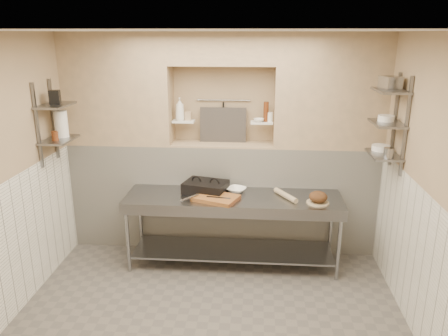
# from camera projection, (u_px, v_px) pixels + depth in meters

# --- Properties ---
(floor) EXTENTS (4.00, 3.90, 0.10)m
(floor) POSITION_uv_depth(u_px,v_px,m) (208.00, 326.00, 4.40)
(floor) COLOR #605A55
(floor) RESTS_ON ground
(ceiling) EXTENTS (4.00, 3.90, 0.10)m
(ceiling) POSITION_uv_depth(u_px,v_px,m) (205.00, 24.00, 3.54)
(ceiling) COLOR silver
(ceiling) RESTS_ON ground
(wall_right) EXTENTS (0.10, 3.90, 2.80)m
(wall_right) POSITION_uv_depth(u_px,v_px,m) (439.00, 198.00, 3.82)
(wall_right) COLOR tan
(wall_right) RESTS_ON ground
(wall_back) EXTENTS (4.00, 0.10, 2.80)m
(wall_back) POSITION_uv_depth(u_px,v_px,m) (224.00, 140.00, 5.87)
(wall_back) COLOR tan
(wall_back) RESTS_ON ground
(backwall_lower) EXTENTS (4.00, 0.40, 1.40)m
(backwall_lower) POSITION_uv_depth(u_px,v_px,m) (222.00, 195.00, 5.84)
(backwall_lower) COLOR white
(backwall_lower) RESTS_ON floor
(alcove_sill) EXTENTS (1.30, 0.40, 0.02)m
(alcove_sill) POSITION_uv_depth(u_px,v_px,m) (222.00, 144.00, 5.63)
(alcove_sill) COLOR tan
(alcove_sill) RESTS_ON backwall_lower
(backwall_pillar_left) EXTENTS (1.35, 0.40, 1.40)m
(backwall_pillar_left) POSITION_uv_depth(u_px,v_px,m) (118.00, 89.00, 5.53)
(backwall_pillar_left) COLOR tan
(backwall_pillar_left) RESTS_ON backwall_lower
(backwall_pillar_right) EXTENTS (1.35, 0.40, 1.40)m
(backwall_pillar_right) POSITION_uv_depth(u_px,v_px,m) (330.00, 91.00, 5.33)
(backwall_pillar_right) COLOR tan
(backwall_pillar_right) RESTS_ON backwall_lower
(backwall_header) EXTENTS (1.30, 0.40, 0.40)m
(backwall_header) POSITION_uv_depth(u_px,v_px,m) (222.00, 49.00, 5.28)
(backwall_header) COLOR tan
(backwall_header) RESTS_ON backwall_lower
(wainscot_left) EXTENTS (0.02, 3.90, 1.40)m
(wainscot_left) POSITION_uv_depth(u_px,v_px,m) (8.00, 252.00, 4.33)
(wainscot_left) COLOR white
(wainscot_left) RESTS_ON floor
(wainscot_right) EXTENTS (0.02, 3.90, 1.40)m
(wainscot_right) POSITION_uv_depth(u_px,v_px,m) (421.00, 269.00, 4.03)
(wainscot_right) COLOR white
(wainscot_right) RESTS_ON floor
(alcove_shelf_left) EXTENTS (0.28, 0.16, 0.02)m
(alcove_shelf_left) POSITION_uv_depth(u_px,v_px,m) (184.00, 121.00, 5.58)
(alcove_shelf_left) COLOR white
(alcove_shelf_left) RESTS_ON backwall_lower
(alcove_shelf_right) EXTENTS (0.28, 0.16, 0.02)m
(alcove_shelf_right) POSITION_uv_depth(u_px,v_px,m) (262.00, 122.00, 5.51)
(alcove_shelf_right) COLOR white
(alcove_shelf_right) RESTS_ON backwall_lower
(utensil_rail) EXTENTS (0.70, 0.02, 0.02)m
(utensil_rail) POSITION_uv_depth(u_px,v_px,m) (223.00, 100.00, 5.63)
(utensil_rail) COLOR gray
(utensil_rail) RESTS_ON wall_back
(hanging_steel) EXTENTS (0.02, 0.02, 0.30)m
(hanging_steel) POSITION_uv_depth(u_px,v_px,m) (223.00, 114.00, 5.67)
(hanging_steel) COLOR black
(hanging_steel) RESTS_ON utensil_rail
(splash_panel) EXTENTS (0.60, 0.08, 0.45)m
(splash_panel) POSITION_uv_depth(u_px,v_px,m) (223.00, 125.00, 5.66)
(splash_panel) COLOR #383330
(splash_panel) RESTS_ON alcove_sill
(shelf_rail_left_a) EXTENTS (0.03, 0.03, 0.95)m
(shelf_rail_left_a) POSITION_uv_depth(u_px,v_px,m) (54.00, 119.00, 5.19)
(shelf_rail_left_a) COLOR slate
(shelf_rail_left_a) RESTS_ON wall_left
(shelf_rail_left_b) EXTENTS (0.03, 0.03, 0.95)m
(shelf_rail_left_b) POSITION_uv_depth(u_px,v_px,m) (37.00, 126.00, 4.81)
(shelf_rail_left_b) COLOR slate
(shelf_rail_left_b) RESTS_ON wall_left
(wall_shelf_left_lower) EXTENTS (0.30, 0.50, 0.02)m
(wall_shelf_left_lower) POSITION_uv_depth(u_px,v_px,m) (59.00, 140.00, 5.05)
(wall_shelf_left_lower) COLOR slate
(wall_shelf_left_lower) RESTS_ON wall_left
(wall_shelf_left_upper) EXTENTS (0.30, 0.50, 0.03)m
(wall_shelf_left_upper) POSITION_uv_depth(u_px,v_px,m) (55.00, 105.00, 4.93)
(wall_shelf_left_upper) COLOR slate
(wall_shelf_left_upper) RESTS_ON wall_left
(shelf_rail_right_a) EXTENTS (0.03, 0.03, 1.05)m
(shelf_rail_right_a) POSITION_uv_depth(u_px,v_px,m) (394.00, 120.00, 4.88)
(shelf_rail_right_a) COLOR slate
(shelf_rail_right_a) RESTS_ON wall_right
(shelf_rail_right_b) EXTENTS (0.03, 0.03, 1.05)m
(shelf_rail_right_b) POSITION_uv_depth(u_px,v_px,m) (406.00, 127.00, 4.50)
(shelf_rail_right_b) COLOR slate
(shelf_rail_right_b) RESTS_ON wall_right
(wall_shelf_right_lower) EXTENTS (0.30, 0.50, 0.02)m
(wall_shelf_right_lower) POSITION_uv_depth(u_px,v_px,m) (384.00, 155.00, 4.80)
(wall_shelf_right_lower) COLOR slate
(wall_shelf_right_lower) RESTS_ON wall_right
(wall_shelf_right_mid) EXTENTS (0.30, 0.50, 0.02)m
(wall_shelf_right_mid) POSITION_uv_depth(u_px,v_px,m) (387.00, 123.00, 4.70)
(wall_shelf_right_mid) COLOR slate
(wall_shelf_right_mid) RESTS_ON wall_right
(wall_shelf_right_upper) EXTENTS (0.30, 0.50, 0.03)m
(wall_shelf_right_upper) POSITION_uv_depth(u_px,v_px,m) (391.00, 91.00, 4.60)
(wall_shelf_right_upper) COLOR slate
(wall_shelf_right_upper) RESTS_ON wall_right
(prep_table) EXTENTS (2.60, 0.70, 0.90)m
(prep_table) POSITION_uv_depth(u_px,v_px,m) (233.00, 217.00, 5.31)
(prep_table) COLOR gray
(prep_table) RESTS_ON floor
(panini_press) EXTENTS (0.58, 0.48, 0.14)m
(panini_press) POSITION_uv_depth(u_px,v_px,m) (206.00, 187.00, 5.36)
(panini_press) COLOR black
(panini_press) RESTS_ON prep_table
(cutting_board) EXTENTS (0.59, 0.51, 0.04)m
(cutting_board) POSITION_uv_depth(u_px,v_px,m) (216.00, 198.00, 5.14)
(cutting_board) COLOR brown
(cutting_board) RESTS_ON prep_table
(knife_blade) EXTENTS (0.29, 0.08, 0.01)m
(knife_blade) POSITION_uv_depth(u_px,v_px,m) (218.00, 198.00, 5.08)
(knife_blade) COLOR gray
(knife_blade) RESTS_ON cutting_board
(tongs) EXTENTS (0.20, 0.24, 0.03)m
(tongs) POSITION_uv_depth(u_px,v_px,m) (189.00, 198.00, 5.05)
(tongs) COLOR gray
(tongs) RESTS_ON cutting_board
(mixing_bowl) EXTENTS (0.30, 0.30, 0.06)m
(mixing_bowl) POSITION_uv_depth(u_px,v_px,m) (236.00, 190.00, 5.39)
(mixing_bowl) COLOR white
(mixing_bowl) RESTS_ON prep_table
(rolling_pin) EXTENTS (0.27, 0.40, 0.06)m
(rolling_pin) POSITION_uv_depth(u_px,v_px,m) (286.00, 195.00, 5.20)
(rolling_pin) COLOR tan
(rolling_pin) RESTS_ON prep_table
(bread_board) EXTENTS (0.26, 0.26, 0.02)m
(bread_board) POSITION_uv_depth(u_px,v_px,m) (318.00, 203.00, 5.04)
(bread_board) COLOR tan
(bread_board) RESTS_ON prep_table
(bread_loaf) EXTENTS (0.21, 0.21, 0.13)m
(bread_loaf) POSITION_uv_depth(u_px,v_px,m) (318.00, 197.00, 5.02)
(bread_loaf) COLOR #4C2D19
(bread_loaf) RESTS_ON bread_board
(bottle_soap) EXTENTS (0.12, 0.12, 0.29)m
(bottle_soap) POSITION_uv_depth(u_px,v_px,m) (180.00, 109.00, 5.53)
(bottle_soap) COLOR white
(bottle_soap) RESTS_ON alcove_shelf_left
(jar_alcove) EXTENTS (0.07, 0.07, 0.11)m
(jar_alcove) POSITION_uv_depth(u_px,v_px,m) (188.00, 116.00, 5.57)
(jar_alcove) COLOR tan
(jar_alcove) RESTS_ON alcove_shelf_left
(bowl_alcove) EXTENTS (0.15, 0.15, 0.04)m
(bowl_alcove) POSITION_uv_depth(u_px,v_px,m) (259.00, 120.00, 5.48)
(bowl_alcove) COLOR white
(bowl_alcove) RESTS_ON alcove_shelf_right
(condiment_a) EXTENTS (0.06, 0.06, 0.23)m
(condiment_a) POSITION_uv_depth(u_px,v_px,m) (266.00, 112.00, 5.49)
(condiment_a) COLOR #572711
(condiment_a) RESTS_ON alcove_shelf_right
(condiment_b) EXTENTS (0.06, 0.06, 0.25)m
(condiment_b) POSITION_uv_depth(u_px,v_px,m) (266.00, 112.00, 5.47)
(condiment_b) COLOR #572711
(condiment_b) RESTS_ON alcove_shelf_right
(condiment_c) EXTENTS (0.07, 0.07, 0.12)m
(condiment_c) POSITION_uv_depth(u_px,v_px,m) (270.00, 117.00, 5.47)
(condiment_c) COLOR white
(condiment_c) RESTS_ON alcove_shelf_right
(jug_left) EXTENTS (0.15, 0.15, 0.31)m
(jug_left) POSITION_uv_depth(u_px,v_px,m) (61.00, 124.00, 5.09)
(jug_left) COLOR white
(jug_left) RESTS_ON wall_shelf_left_lower
(jar_left) EXTENTS (0.07, 0.07, 0.11)m
(jar_left) POSITION_uv_depth(u_px,v_px,m) (55.00, 136.00, 4.94)
(jar_left) COLOR #572711
(jar_left) RESTS_ON wall_shelf_left_lower
(box_left_upper) EXTENTS (0.13, 0.13, 0.15)m
(box_left_upper) POSITION_uv_depth(u_px,v_px,m) (55.00, 97.00, 4.91)
(box_left_upper) COLOR black
(box_left_upper) RESTS_ON wall_shelf_left_upper
(bowl_right) EXTENTS (0.20, 0.20, 0.06)m
(bowl_right) POSITION_uv_depth(u_px,v_px,m) (381.00, 148.00, 4.92)
(bowl_right) COLOR white
(bowl_right) RESTS_ON wall_shelf_right_lower
(canister_right) EXTENTS (0.11, 0.11, 0.11)m
(canister_right) POSITION_uv_depth(u_px,v_px,m) (389.00, 153.00, 4.62)
(canister_right) COLOR gray
(canister_right) RESTS_ON wall_shelf_right_lower
(bowl_right_mid) EXTENTS (0.17, 0.17, 0.06)m
(bowl_right_mid) POSITION_uv_depth(u_px,v_px,m) (386.00, 118.00, 4.74)
(bowl_right_mid) COLOR white
(bowl_right_mid) RESTS_ON wall_shelf_right_mid
(basket_right) EXTENTS (0.22, 0.25, 0.13)m
(basket_right) POSITION_uv_depth(u_px,v_px,m) (390.00, 83.00, 4.62)
(basket_right) COLOR gray
(basket_right) RESTS_ON wall_shelf_right_upper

